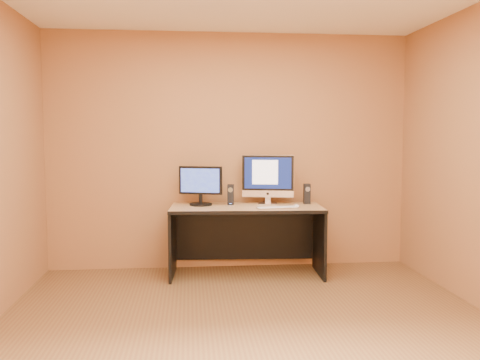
{
  "coord_description": "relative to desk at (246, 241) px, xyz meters",
  "views": [
    {
      "loc": [
        -0.45,
        -3.63,
        1.47
      ],
      "look_at": [
        0.06,
        1.51,
        1.02
      ],
      "focal_mm": 38.0,
      "sensor_mm": 36.0,
      "label": 1
    }
  ],
  "objects": [
    {
      "name": "speaker_right",
      "position": [
        0.68,
        0.14,
        0.48
      ],
      "size": [
        0.07,
        0.07,
        0.22
      ],
      "primitive_type": null,
      "rotation": [
        0.0,
        0.0,
        0.0
      ],
      "color": "black",
      "rests_on": "desk"
    },
    {
      "name": "desk",
      "position": [
        0.0,
        0.0,
        0.0
      ],
      "size": [
        1.62,
        0.78,
        0.73
      ],
      "primitive_type": null,
      "rotation": [
        0.0,
        0.0,
        -0.06
      ],
      "color": "tan",
      "rests_on": "ground"
    },
    {
      "name": "imac",
      "position": [
        0.25,
        0.16,
        0.64
      ],
      "size": [
        0.6,
        0.32,
        0.54
      ],
      "primitive_type": null,
      "rotation": [
        0.0,
        0.0,
        -0.21
      ],
      "color": "#B7B7BB",
      "rests_on": "desk"
    },
    {
      "name": "speaker_left",
      "position": [
        -0.15,
        0.15,
        0.48
      ],
      "size": [
        0.08,
        0.08,
        0.22
      ],
      "primitive_type": null,
      "rotation": [
        0.0,
        0.0,
        -0.15
      ],
      "color": "black",
      "rests_on": "desk"
    },
    {
      "name": "walls",
      "position": [
        -0.14,
        -1.61,
        0.93
      ],
      "size": [
        4.0,
        4.0,
        2.6
      ],
      "primitive_type": null,
      "color": "#95623C",
      "rests_on": "ground"
    },
    {
      "name": "floor",
      "position": [
        -0.14,
        -1.61,
        -0.37
      ],
      "size": [
        4.0,
        4.0,
        0.0
      ],
      "primitive_type": "plane",
      "color": "brown",
      "rests_on": "ground"
    },
    {
      "name": "mouse",
      "position": [
        0.51,
        -0.14,
        0.38
      ],
      "size": [
        0.07,
        0.11,
        0.04
      ],
      "primitive_type": "ellipsoid",
      "rotation": [
        0.0,
        0.0,
        -0.08
      ],
      "color": "white",
      "rests_on": "desk"
    },
    {
      "name": "second_monitor",
      "position": [
        -0.48,
        0.13,
        0.57
      ],
      "size": [
        0.53,
        0.37,
        0.42
      ],
      "primitive_type": null,
      "rotation": [
        0.0,
        0.0,
        -0.31
      ],
      "color": "black",
      "rests_on": "desk"
    },
    {
      "name": "keyboard",
      "position": [
        0.3,
        -0.19,
        0.38
      ],
      "size": [
        0.44,
        0.18,
        0.02
      ],
      "primitive_type": "cube",
      "rotation": [
        0.0,
        0.0,
        0.15
      ],
      "color": "#B9B9BD",
      "rests_on": "desk"
    },
    {
      "name": "cable_b",
      "position": [
        0.23,
        0.32,
        0.37
      ],
      "size": [
        0.1,
        0.16,
        0.01
      ],
      "primitive_type": "cylinder",
      "rotation": [
        1.57,
        0.0,
        -0.55
      ],
      "color": "black",
      "rests_on": "desk"
    },
    {
      "name": "cable_a",
      "position": [
        0.28,
        0.31,
        0.37
      ],
      "size": [
        0.09,
        0.21,
        0.01
      ],
      "primitive_type": "cylinder",
      "rotation": [
        1.57,
        0.0,
        0.38
      ],
      "color": "black",
      "rests_on": "desk"
    }
  ]
}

